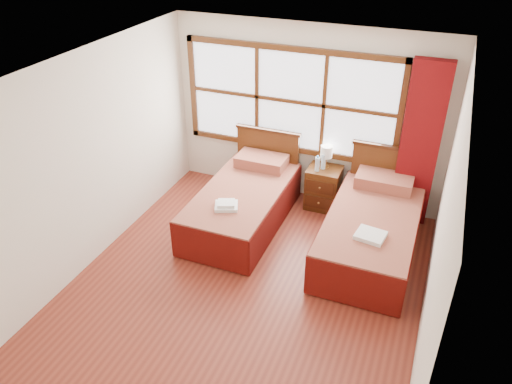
% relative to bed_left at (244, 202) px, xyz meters
% --- Properties ---
extents(floor, '(4.50, 4.50, 0.00)m').
position_rel_bed_left_xyz_m(floor, '(0.55, -1.20, -0.32)').
color(floor, maroon).
rests_on(floor, ground).
extents(ceiling, '(4.50, 4.50, 0.00)m').
position_rel_bed_left_xyz_m(ceiling, '(0.55, -1.20, 2.28)').
color(ceiling, white).
rests_on(ceiling, wall_back).
extents(wall_back, '(4.00, 0.00, 4.00)m').
position_rel_bed_left_xyz_m(wall_back, '(0.55, 1.05, 0.98)').
color(wall_back, silver).
rests_on(wall_back, floor).
extents(wall_left, '(0.00, 4.50, 4.50)m').
position_rel_bed_left_xyz_m(wall_left, '(-1.45, -1.20, 0.98)').
color(wall_left, silver).
rests_on(wall_left, floor).
extents(wall_right, '(0.00, 4.50, 4.50)m').
position_rel_bed_left_xyz_m(wall_right, '(2.55, -1.20, 0.98)').
color(wall_right, silver).
rests_on(wall_right, floor).
extents(window, '(3.16, 0.06, 1.56)m').
position_rel_bed_left_xyz_m(window, '(0.30, 1.02, 1.18)').
color(window, white).
rests_on(window, wall_back).
extents(curtain, '(0.50, 0.16, 2.30)m').
position_rel_bed_left_xyz_m(curtain, '(2.15, 0.91, 0.85)').
color(curtain, maroon).
rests_on(curtain, wall_back).
extents(bed_left, '(1.07, 2.09, 1.04)m').
position_rel_bed_left_xyz_m(bed_left, '(0.00, 0.00, 0.00)').
color(bed_left, '#3D1D0C').
rests_on(bed_left, floor).
extents(bed_right, '(1.11, 2.16, 1.08)m').
position_rel_bed_left_xyz_m(bed_right, '(1.79, -0.00, 0.01)').
color(bed_right, '#3D1D0C').
rests_on(bed_right, floor).
extents(nightstand, '(0.47, 0.47, 0.63)m').
position_rel_bed_left_xyz_m(nightstand, '(0.93, 0.80, -0.00)').
color(nightstand, '#4E2911').
rests_on(nightstand, floor).
extents(towels_left, '(0.36, 0.34, 0.09)m').
position_rel_bed_left_xyz_m(towels_left, '(-0.01, -0.55, 0.28)').
color(towels_left, white).
rests_on(towels_left, bed_left).
extents(towels_right, '(0.37, 0.33, 0.05)m').
position_rel_bed_left_xyz_m(towels_right, '(1.84, -0.54, 0.29)').
color(towels_right, white).
rests_on(towels_right, bed_right).
extents(lamp, '(0.17, 0.17, 0.33)m').
position_rel_bed_left_xyz_m(lamp, '(0.92, 0.86, 0.55)').
color(lamp, '#BB833B').
rests_on(lamp, nightstand).
extents(bottle_near, '(0.06, 0.06, 0.24)m').
position_rel_bed_left_xyz_m(bottle_near, '(0.84, 0.70, 0.42)').
color(bottle_near, silver).
rests_on(bottle_near, nightstand).
extents(bottle_far, '(0.07, 0.07, 0.26)m').
position_rel_bed_left_xyz_m(bottle_far, '(0.90, 0.80, 0.43)').
color(bottle_far, silver).
rests_on(bottle_far, nightstand).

